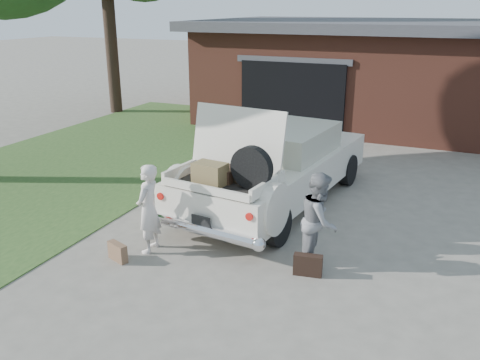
% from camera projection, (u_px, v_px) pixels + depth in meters
% --- Properties ---
extents(ground, '(90.00, 90.00, 0.00)m').
position_uv_depth(ground, '(225.00, 257.00, 8.07)').
color(ground, gray).
rests_on(ground, ground).
extents(grass_strip, '(6.00, 16.00, 0.02)m').
position_uv_depth(grass_strip, '(77.00, 164.00, 12.74)').
color(grass_strip, '#2D4C1E').
rests_on(grass_strip, ground).
extents(house, '(12.80, 7.80, 3.30)m').
position_uv_depth(house, '(395.00, 71.00, 17.11)').
color(house, brown).
rests_on(house, ground).
extents(sedan, '(2.66, 5.50, 2.18)m').
position_uv_depth(sedan, '(275.00, 166.00, 10.04)').
color(sedan, silver).
rests_on(sedan, ground).
extents(woman_left, '(0.41, 0.57, 1.46)m').
position_uv_depth(woman_left, '(148.00, 209.00, 8.04)').
color(woman_left, silver).
rests_on(woman_left, ground).
extents(woman_right, '(0.65, 0.79, 1.49)m').
position_uv_depth(woman_right, '(319.00, 221.00, 7.56)').
color(woman_right, gray).
rests_on(woman_right, ground).
extents(suitcase_left, '(0.40, 0.24, 0.29)m').
position_uv_depth(suitcase_left, '(118.00, 252.00, 7.91)').
color(suitcase_left, brown).
rests_on(suitcase_left, ground).
extents(suitcase_right, '(0.44, 0.20, 0.33)m').
position_uv_depth(suitcase_right, '(308.00, 265.00, 7.47)').
color(suitcase_right, black).
rests_on(suitcase_right, ground).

